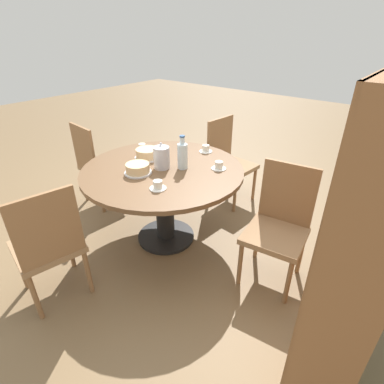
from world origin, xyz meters
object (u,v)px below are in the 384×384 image
at_px(cup_b, 206,149).
at_px(cup_c, 219,166).
at_px(water_bottle, 183,155).
at_px(chair_b, 279,224).
at_px(bookshelf, 363,250).
at_px(cup_d, 142,148).
at_px(cake_main, 147,154).
at_px(coffee_pot, 162,156).
at_px(cup_a, 158,186).
at_px(cake_second, 138,169).
at_px(chair_c, 228,160).
at_px(chair_d, 98,164).
at_px(chair_a, 48,244).

distance_m(cup_b, cup_c, 0.40).
relative_size(water_bottle, cup_b, 2.30).
distance_m(chair_b, bookshelf, 0.72).
distance_m(cup_b, cup_d, 0.60).
bearing_deg(cake_main, coffee_pot, 75.51).
bearing_deg(cup_a, cake_second, -105.82).
distance_m(cake_main, cup_d, 0.21).
xyz_separation_m(chair_c, cup_b, (0.48, 0.04, 0.27)).
relative_size(chair_d, cup_b, 7.44).
bearing_deg(chair_c, coffee_pot, -176.52).
distance_m(chair_d, cup_d, 0.64).
height_order(cake_second, cup_d, cake_second).
bearing_deg(water_bottle, coffee_pot, -54.74).
distance_m(cup_c, cup_d, 0.81).
relative_size(cake_main, cup_c, 1.89).
distance_m(chair_b, cup_a, 0.93).
relative_size(chair_a, cup_d, 7.44).
bearing_deg(cup_a, chair_b, 123.15).
height_order(chair_a, cake_main, chair_a).
bearing_deg(coffee_pot, cup_a, 39.03).
bearing_deg(coffee_pot, cake_second, -20.15).
xyz_separation_m(cake_second, cup_b, (-0.72, 0.14, -0.01)).
height_order(chair_d, cup_c, chair_d).
bearing_deg(chair_c, bookshelf, -121.68).
relative_size(chair_c, cup_d, 7.44).
distance_m(chair_b, chair_d, 1.98).
xyz_separation_m(cake_main, cup_a, (0.35, 0.48, -0.02)).
relative_size(chair_a, chair_b, 1.00).
xyz_separation_m(chair_b, cup_d, (0.03, -1.41, 0.27)).
relative_size(chair_c, chair_d, 1.00).
bearing_deg(cake_second, cup_a, 74.18).
height_order(cake_main, cup_d, cake_main).
distance_m(bookshelf, cup_c, 1.25).
distance_m(coffee_pot, cup_d, 0.46).
bearing_deg(chair_c, cake_second, -179.82).
bearing_deg(bookshelf, chair_d, 86.04).
relative_size(bookshelf, water_bottle, 5.78).
xyz_separation_m(chair_a, cup_c, (-1.27, 0.50, 0.27)).
xyz_separation_m(bookshelf, water_bottle, (-0.24, -1.42, 0.08)).
bearing_deg(coffee_pot, chair_b, 101.36).
height_order(chair_a, coffee_pot, coffee_pot).
bearing_deg(coffee_pot, bookshelf, 84.62).
bearing_deg(chair_d, chair_c, -130.73).
bearing_deg(cake_second, chair_a, -3.10).
height_order(chair_c, water_bottle, water_bottle).
height_order(coffee_pot, cake_second, coffee_pot).
height_order(chair_b, cake_second, chair_b).
height_order(bookshelf, cup_b, bookshelf).
relative_size(chair_a, cake_second, 4.15).
bearing_deg(coffee_pot, cup_b, 172.65).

